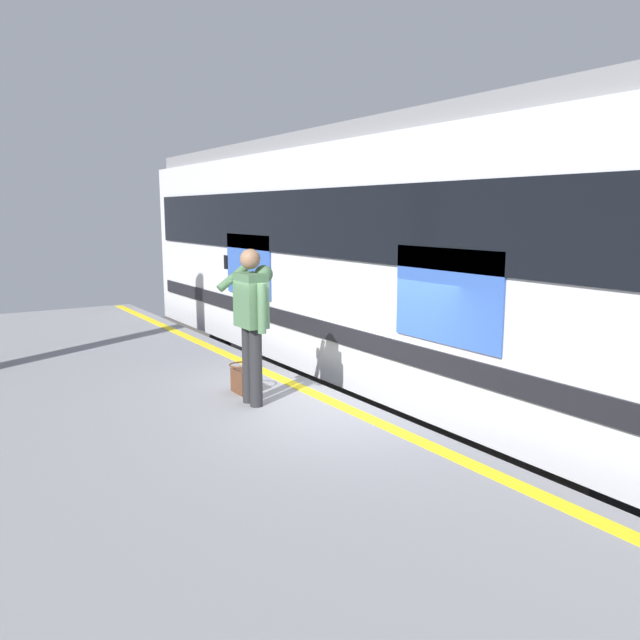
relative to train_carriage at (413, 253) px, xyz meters
The scene contains 8 objects.
ground_plane 3.54m from the train_carriage, 121.74° to the left, with size 26.44×26.44×0.00m, color #4C4742.
platform 4.77m from the train_carriage, 106.75° to the left, with size 17.63×4.22×1.13m, color gray.
safety_line 3.02m from the train_carriage, 118.28° to the left, with size 17.27×0.16×0.01m, color yellow.
track_rail_near 2.93m from the train_carriage, 150.09° to the left, with size 22.91×0.08×0.16m, color slate.
track_rail_far 2.93m from the train_carriage, 149.70° to the right, with size 22.91×0.08×0.16m, color slate.
train_carriage is the anchor object (origin of this frame).
passenger 3.24m from the train_carriage, 106.43° to the left, with size 0.57×0.55×1.72m.
handbag 3.31m from the train_carriage, 98.43° to the left, with size 0.32×0.29×0.35m.
Camera 1 is at (-5.75, 4.11, 3.24)m, focal length 35.40 mm.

